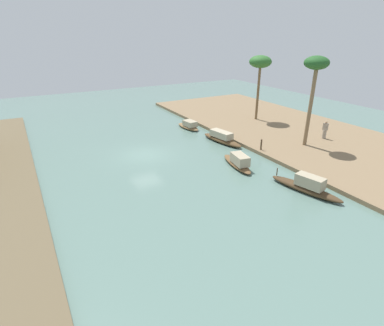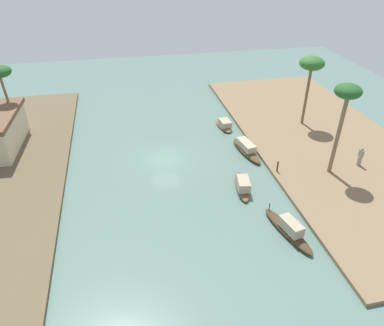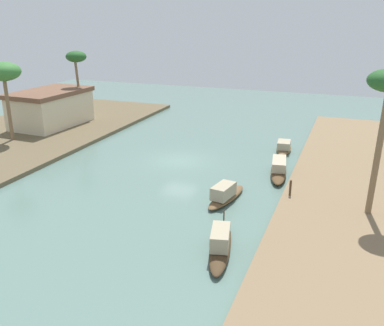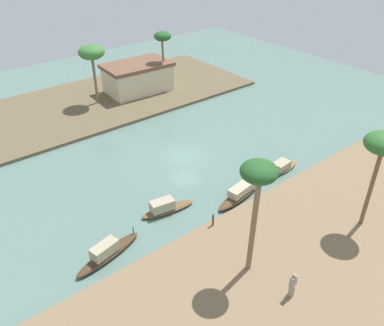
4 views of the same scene
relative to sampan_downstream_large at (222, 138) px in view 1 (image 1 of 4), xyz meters
name	(u,v)px [view 1 (image 1 of 4)]	position (x,y,z in m)	size (l,w,h in m)	color
river_water	(145,155)	(0.42, 7.75, -0.44)	(68.61, 68.61, 0.00)	slate
riverbank_left	(283,128)	(0.42, -8.31, -0.28)	(36.49, 14.72, 0.32)	#846B4C
sampan_downstream_large	(222,138)	(0.00, 0.00, 0.00)	(5.19, 1.85, 1.11)	brown
sampan_with_red_awning	(307,186)	(-11.33, 0.77, 0.00)	(5.30, 2.13, 1.23)	#47331E
sampan_midstream	(189,126)	(5.66, 0.57, -0.08)	(3.63, 1.48, 0.94)	brown
sampan_foreground	(238,162)	(-5.65, 2.23, -0.01)	(4.35, 1.75, 1.13)	brown
person_on_near_bank	(325,131)	(-4.58, -8.87, 0.67)	(0.47, 0.38, 1.74)	gray
mooring_post	(261,145)	(-4.09, -1.40, 0.36)	(0.14, 0.14, 0.96)	#4C3823
palm_tree_left_near	(316,69)	(-4.99, -5.88, 6.63)	(2.09, 2.09, 7.83)	#7F6647
palm_tree_left_far	(260,63)	(4.40, -7.83, 6.23)	(2.49, 2.49, 7.22)	brown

